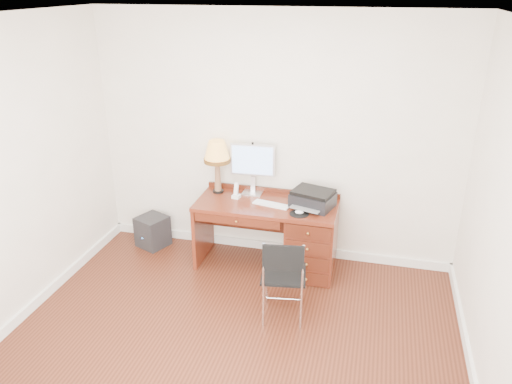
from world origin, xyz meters
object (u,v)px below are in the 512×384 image
(desk, at_px, (296,235))
(leg_lamp, at_px, (217,155))
(chair, at_px, (282,272))
(monitor, at_px, (253,163))
(phone, at_px, (236,194))
(printer, at_px, (313,199))
(equipment_box, at_px, (153,231))

(desk, distance_m, leg_lamp, 1.21)
(desk, xyz_separation_m, leg_lamp, (-0.92, 0.16, 0.78))
(chair, bearing_deg, desk, 83.97)
(monitor, xyz_separation_m, chair, (0.57, -1.16, -0.59))
(leg_lamp, height_order, chair, leg_lamp)
(monitor, height_order, phone, monitor)
(printer, bearing_deg, desk, -153.19)
(phone, relative_size, chair, 0.20)
(desk, height_order, equipment_box, desk)
(desk, relative_size, monitor, 2.66)
(chair, bearing_deg, printer, 74.19)
(phone, bearing_deg, chair, -45.27)
(leg_lamp, distance_m, phone, 0.47)
(equipment_box, bearing_deg, desk, 20.12)
(desk, xyz_separation_m, phone, (-0.67, 0.05, 0.39))
(phone, height_order, chair, phone)
(monitor, relative_size, equipment_box, 1.53)
(desk, height_order, leg_lamp, leg_lamp)
(monitor, distance_m, chair, 1.42)
(chair, bearing_deg, monitor, 107.90)
(printer, relative_size, leg_lamp, 0.82)
(printer, height_order, equipment_box, printer)
(monitor, bearing_deg, printer, -19.29)
(printer, distance_m, chair, 1.02)
(phone, bearing_deg, desk, 4.26)
(monitor, distance_m, leg_lamp, 0.40)
(leg_lamp, xyz_separation_m, equipment_box, (-0.82, -0.06, -1.01))
(phone, distance_m, equipment_box, 1.23)
(printer, relative_size, chair, 0.57)
(desk, relative_size, printer, 3.07)
(chair, bearing_deg, equipment_box, 141.59)
(phone, relative_size, equipment_box, 0.47)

